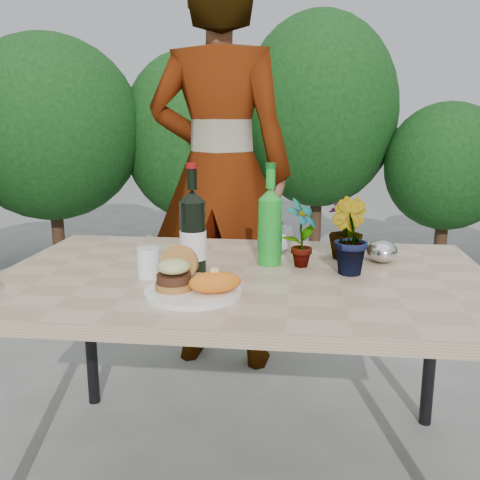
# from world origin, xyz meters

# --- Properties ---
(ground) EXTENTS (80.00, 80.00, 0.00)m
(ground) POSITION_xyz_m (0.00, 0.00, 0.00)
(ground) COLOR slate
(ground) RESTS_ON ground
(patio_table) EXTENTS (1.60, 1.00, 0.75)m
(patio_table) POSITION_xyz_m (0.00, 0.00, 0.69)
(patio_table) COLOR tan
(patio_table) RESTS_ON ground
(shrub_hedge) EXTENTS (6.99, 5.02, 2.12)m
(shrub_hedge) POSITION_xyz_m (-0.04, 1.48, 1.11)
(shrub_hedge) COLOR #382316
(shrub_hedge) RESTS_ON ground
(dinner_plate) EXTENTS (0.28, 0.28, 0.01)m
(dinner_plate) POSITION_xyz_m (-0.12, -0.23, 0.76)
(dinner_plate) COLOR white
(dinner_plate) RESTS_ON patio_table
(burger_stack) EXTENTS (0.11, 0.16, 0.11)m
(burger_stack) POSITION_xyz_m (-0.17, -0.21, 0.81)
(burger_stack) COLOR #B7722D
(burger_stack) RESTS_ON dinner_plate
(sweet_potato) EXTENTS (0.17, 0.12, 0.06)m
(sweet_potato) POSITION_xyz_m (-0.05, -0.25, 0.80)
(sweet_potato) COLOR orange
(sweet_potato) RESTS_ON dinner_plate
(grilled_veg) EXTENTS (0.08, 0.05, 0.03)m
(grilled_veg) POSITION_xyz_m (-0.10, -0.14, 0.78)
(grilled_veg) COLOR olive
(grilled_veg) RESTS_ON dinner_plate
(wine_bottle) EXTENTS (0.09, 0.09, 0.36)m
(wine_bottle) POSITION_xyz_m (-0.16, -0.01, 0.88)
(wine_bottle) COLOR black
(wine_bottle) RESTS_ON patio_table
(sparkling_water) EXTENTS (0.08, 0.08, 0.35)m
(sparkling_water) POSITION_xyz_m (0.08, 0.12, 0.88)
(sparkling_water) COLOR green
(sparkling_water) RESTS_ON patio_table
(plastic_cup) EXTENTS (0.07, 0.07, 0.09)m
(plastic_cup) POSITION_xyz_m (-0.29, -0.08, 0.80)
(plastic_cup) COLOR white
(plastic_cup) RESTS_ON patio_table
(seedling_left) EXTENTS (0.14, 0.15, 0.23)m
(seedling_left) POSITION_xyz_m (0.19, 0.10, 0.87)
(seedling_left) COLOR #2D6121
(seedling_left) RESTS_ON patio_table
(seedling_mid) EXTENTS (0.17, 0.17, 0.25)m
(seedling_mid) POSITION_xyz_m (0.34, 0.05, 0.87)
(seedling_mid) COLOR #2F6121
(seedling_mid) RESTS_ON patio_table
(seedling_right) EXTENTS (0.15, 0.15, 0.22)m
(seedling_right) POSITION_xyz_m (0.35, 0.24, 0.86)
(seedling_right) COLOR #29571E
(seedling_right) RESTS_ON patio_table
(blue_bowl) EXTENTS (0.13, 0.13, 0.09)m
(blue_bowl) POSITION_xyz_m (0.10, 0.31, 0.80)
(blue_bowl) COLOR silver
(blue_bowl) RESTS_ON patio_table
(foil_packet_right) EXTENTS (0.12, 0.14, 0.08)m
(foil_packet_right) POSITION_xyz_m (0.47, 0.20, 0.79)
(foil_packet_right) COLOR silver
(foil_packet_right) RESTS_ON patio_table
(person) EXTENTS (0.75, 0.53, 1.97)m
(person) POSITION_xyz_m (-0.22, 0.94, 0.98)
(person) COLOR #A66853
(person) RESTS_ON ground
(terracotta_pot) EXTENTS (0.17, 0.17, 0.14)m
(terracotta_pot) POSITION_xyz_m (-1.88, 2.10, 0.07)
(terracotta_pot) COLOR #A9522B
(terracotta_pot) RESTS_ON ground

